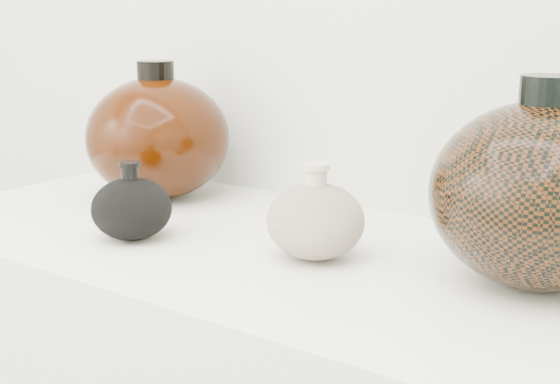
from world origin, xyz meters
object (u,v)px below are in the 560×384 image
Objects in this scene: black_gourd_vase at (132,208)px; right_round_pot at (541,194)px; cream_gourd_vase at (316,220)px; left_round_pot at (158,137)px.

right_round_pot is (0.51, 0.15, 0.06)m from black_gourd_vase.
black_gourd_vase is at bearing -163.88° from right_round_pot.
black_gourd_vase is 0.56× the size of right_round_pot.
cream_gourd_vase is 0.45× the size of left_round_pot.
cream_gourd_vase is 0.42m from left_round_pot.
right_round_pot reaches higher than left_round_pot.
left_round_pot reaches higher than black_gourd_vase.
cream_gourd_vase is at bearing 17.71° from black_gourd_vase.
black_gourd_vase is at bearing -53.86° from left_round_pot.
left_round_pot is (-0.14, 0.20, 0.06)m from black_gourd_vase.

